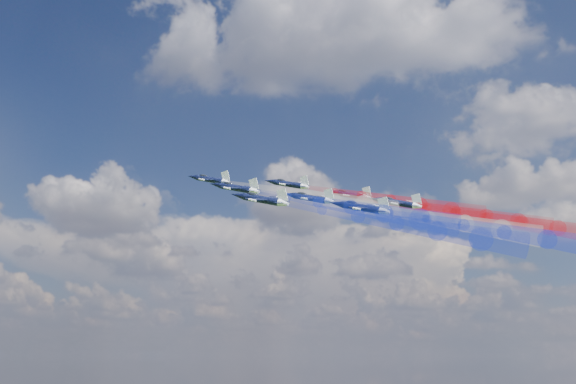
% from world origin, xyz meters
% --- Properties ---
extents(jet_lead, '(14.95, 12.78, 8.68)m').
position_xyz_m(jet_lead, '(-38.19, 26.26, 134.74)').
color(jet_lead, black).
extents(trail_lead, '(39.52, 13.62, 15.09)m').
position_xyz_m(trail_lead, '(-14.26, 20.81, 128.22)').
color(trail_lead, white).
extents(jet_inner_left, '(14.95, 12.78, 8.68)m').
position_xyz_m(jet_inner_left, '(-26.90, 11.15, 128.21)').
color(jet_inner_left, black).
extents(trail_inner_left, '(39.52, 13.62, 15.09)m').
position_xyz_m(trail_inner_left, '(-2.97, 5.71, 121.70)').
color(trail_inner_left, '#1A32E5').
extents(jet_inner_right, '(14.95, 12.78, 8.68)m').
position_xyz_m(jet_inner_right, '(-21.14, 32.59, 134.24)').
color(jet_inner_right, black).
extents(trail_inner_right, '(39.52, 13.62, 15.09)m').
position_xyz_m(trail_inner_right, '(2.80, 27.14, 127.73)').
color(trail_inner_right, red).
extents(jet_outer_left, '(14.95, 12.78, 8.68)m').
position_xyz_m(jet_outer_left, '(-17.76, -1.94, 122.21)').
color(jet_outer_left, black).
extents(trail_outer_left, '(39.52, 13.62, 15.09)m').
position_xyz_m(trail_outer_left, '(6.18, -7.39, 115.70)').
color(trail_outer_left, '#1A32E5').
extents(jet_center_third, '(14.95, 12.78, 8.68)m').
position_xyz_m(jet_center_third, '(-12.91, 17.86, 126.90)').
color(jet_center_third, black).
extents(trail_center_third, '(39.52, 13.62, 15.09)m').
position_xyz_m(trail_center_third, '(11.03, 12.42, 120.39)').
color(trail_center_third, white).
extents(jet_outer_right, '(14.95, 12.78, 8.68)m').
position_xyz_m(jet_outer_right, '(-7.54, 39.03, 132.40)').
color(jet_outer_right, black).
extents(trail_outer_right, '(39.52, 13.62, 15.09)m').
position_xyz_m(trail_outer_right, '(16.39, 33.58, 125.89)').
color(trail_outer_right, red).
extents(jet_rear_left, '(14.95, 12.78, 8.68)m').
position_xyz_m(jet_rear_left, '(-0.87, 5.45, 121.44)').
color(jet_rear_left, black).
extents(trail_rear_left, '(39.52, 13.62, 15.09)m').
position_xyz_m(trail_rear_left, '(23.07, 0.00, 114.93)').
color(trail_rear_left, '#1A32E5').
extents(jet_rear_right, '(14.95, 12.78, 8.68)m').
position_xyz_m(jet_rear_right, '(4.29, 25.64, 126.72)').
color(jet_rear_right, black).
extents(trail_rear_right, '(39.52, 13.62, 15.09)m').
position_xyz_m(trail_rear_right, '(28.22, 20.19, 120.21)').
color(trail_rear_right, red).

